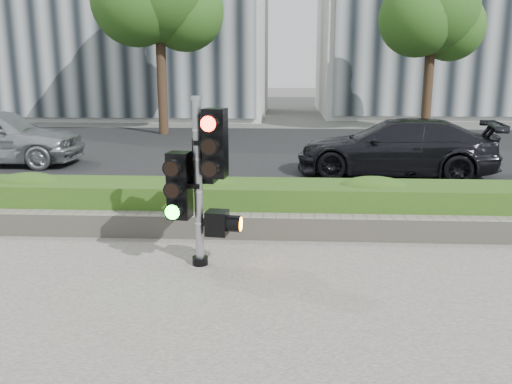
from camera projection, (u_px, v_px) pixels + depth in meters
The scene contains 8 objects.
ground at pixel (273, 291), 6.20m from camera, with size 120.00×120.00×0.00m, color #51514C.
road at pixel (281, 153), 15.92m from camera, with size 60.00×13.00×0.02m, color black.
curb at pixel (277, 213), 9.25m from camera, with size 60.00×0.25×0.12m, color gray.
stone_wall at pixel (276, 226), 8.00m from camera, with size 12.00×0.32×0.34m, color gray.
hedge at pixel (277, 204), 8.60m from camera, with size 12.00×1.00×0.68m, color #538C2B.
tree_right at pixel (432, 12), 20.01m from camera, with size 4.10×3.58×6.53m.
traffic_signal at pixel (201, 174), 6.71m from camera, with size 0.76×0.58×2.14m.
car_dark at pixel (395, 147), 12.58m from camera, with size 1.84×4.54×1.32m, color black.
Camera 1 is at (0.13, -5.78, 2.51)m, focal length 38.00 mm.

